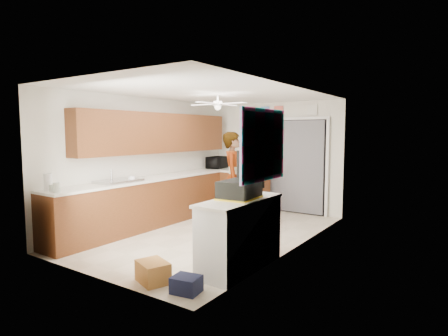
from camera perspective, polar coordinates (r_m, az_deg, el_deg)
The scene contains 40 objects.
floor at distance 6.87m, azimuth -1.90°, elevation -9.86°, with size 5.00×5.00×0.00m, color beige.
ceiling at distance 6.66m, azimuth -1.97°, elevation 11.37°, with size 5.00×5.00×0.00m, color white.
wall_back at distance 8.78m, azimuth 7.73°, elevation 1.73°, with size 3.20×3.20×0.00m, color silver.
wall_front at distance 4.87m, azimuth -19.58°, elevation -1.53°, with size 3.20×3.20×0.00m, color silver.
wall_left at distance 7.70m, azimuth -11.61°, elevation 1.15°, with size 5.00×5.00×0.00m, color silver.
wall_right at distance 5.85m, azimuth 10.82°, elevation -0.18°, with size 5.00×5.00×0.00m, color silver.
left_base_cabinets at distance 7.59m, azimuth -9.90°, elevation -4.98°, with size 0.60×4.80×0.90m, color brown.
left_countertop at distance 7.51m, azimuth -9.91°, elevation -1.46°, with size 0.62×4.80×0.04m, color white.
upper_cabinets at distance 7.70m, azimuth -9.78°, elevation 5.28°, with size 0.32×4.00×0.80m, color brown.
sink_basin at distance 6.83m, azimuth -15.76°, elevation -1.98°, with size 0.50×0.76×0.06m, color silver.
faucet at distance 6.96m, azimuth -16.79°, elevation -1.08°, with size 0.03×0.03×0.22m, color silver.
peninsula_base at distance 8.68m, azimuth 3.22°, elevation -3.59°, with size 1.00×0.60×0.90m, color brown.
peninsula_top at distance 8.61m, azimuth 3.23°, elevation -0.50°, with size 1.04×0.64×0.04m, color white.
back_opening_recess at distance 8.66m, azimuth 9.10°, elevation 0.34°, with size 2.00×0.06×2.10m, color black.
curtain_panel at distance 8.63m, azimuth 8.99°, elevation 0.32°, with size 1.90×0.03×2.05m, color slate.
door_trim_left at distance 9.12m, azimuth 3.21°, elevation 0.65°, with size 0.06×0.04×2.10m, color white.
door_trim_right at distance 8.26m, azimuth 15.43°, elevation -0.05°, with size 0.06×0.04×2.10m, color white.
door_trim_head at distance 8.61m, azimuth 9.12°, elevation 7.43°, with size 2.10×0.04×0.06m, color white.
header_frame_0 at distance 9.04m, azimuth 4.28°, elevation 8.53°, with size 0.22×0.02×0.22m, color #E0C94A.
header_frame_1 at distance 8.87m, azimuth 6.27°, elevation 8.57°, with size 0.22×0.02×0.22m, color #508FD5.
header_frame_2 at distance 8.71m, azimuth 8.32°, elevation 8.61°, with size 0.22×0.02×0.22m, color #D85E51.
header_frame_4 at distance 8.39m, azimuth 13.30°, elevation 8.64°, with size 0.22×0.02×0.22m, color silver.
route66_sign at distance 9.22m, azimuth 2.38°, elevation 8.48°, with size 0.22×0.02×0.26m, color silver.
right_counter_base at distance 5.06m, azimuth 2.50°, elevation -10.20°, with size 0.50×1.40×0.90m, color white.
right_counter_top at distance 4.96m, azimuth 2.42°, elevation -4.95°, with size 0.54×1.44×0.04m, color white.
abstract_painting at distance 4.93m, azimuth 6.06°, elevation 3.51°, with size 0.03×1.15×0.95m, color #FF5DCA.
ceiling_fan at distance 6.80m, azimuth -0.96°, elevation 9.72°, with size 1.14×1.14×0.24m, color white.
microwave at distance 9.08m, azimuth -1.06°, elevation 0.84°, with size 0.52×0.35×0.29m, color black.
cup at distance 6.90m, azimuth -13.90°, elevation -1.60°, with size 0.12×0.12×0.09m, color white.
jar_a at distance 5.99m, azimuth -24.16°, elevation -2.73°, with size 0.10×0.10×0.14m, color silver.
jar_b at distance 6.10m, azimuth -24.78°, elevation -2.80°, with size 0.07×0.07×0.10m, color silver.
paper_towel_roll at distance 6.21m, azimuth -25.23°, elevation -1.95°, with size 0.12×0.12×0.26m, color white.
suitcase at distance 4.96m, azimuth 2.36°, elevation -3.29°, with size 0.42×0.56×0.24m, color black.
suitcase_rim at distance 4.98m, azimuth 2.36°, elevation -4.54°, with size 0.44×0.58×0.02m, color yellow.
suitcase_lid at distance 5.18m, azimuth 4.07°, elevation -0.15°, with size 0.42×0.03×0.50m, color black.
cardboard_box at distance 4.78m, azimuth -10.78°, elevation -15.29°, with size 0.41×0.31×0.26m, color #B47A38.
navy_crate at distance 4.46m, azimuth -5.76°, elevation -17.24°, with size 0.31×0.26×0.19m, color #141833.
cabinet_door_panel at distance 6.95m, azimuth 3.04°, elevation -6.76°, with size 0.46×0.03×0.69m, color brown.
man at distance 7.35m, azimuth 1.49°, elevation -1.60°, with size 0.66×0.44×1.82m, color white.
dog at distance 7.36m, azimuth -0.75°, elevation -7.02°, with size 0.24×0.57×0.45m, color black.
Camera 1 is at (3.91, -5.35, 1.82)m, focal length 30.00 mm.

